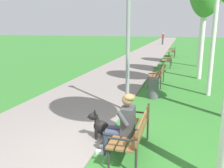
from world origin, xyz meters
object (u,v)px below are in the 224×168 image
at_px(park_bench_furthest, 173,51).
at_px(person_seated_on_near_bench, 123,122).
at_px(park_bench_mid, 158,74).
at_px(lamp_post_near, 128,32).
at_px(park_bench_near, 134,130).
at_px(park_bench_far, 168,59).
at_px(litter_bin, 154,89).
at_px(pedestrian_distant, 163,39).
at_px(dog_black, 104,128).

bearing_deg(park_bench_furthest, person_seated_on_near_bench, -90.67).
relative_size(park_bench_mid, lamp_post_near, 0.34).
bearing_deg(lamp_post_near, park_bench_furthest, 87.40).
height_order(park_bench_near, park_bench_far, same).
bearing_deg(park_bench_furthest, litter_bin, -90.33).
distance_m(park_bench_mid, lamp_post_near, 4.08).
bearing_deg(pedestrian_distant, park_bench_mid, -85.68).
bearing_deg(dog_black, park_bench_mid, 83.63).
xyz_separation_m(park_bench_furthest, pedestrian_distant, (-1.99, 13.92, 0.33)).
xyz_separation_m(park_bench_far, lamp_post_near, (-0.63, -8.65, 1.79)).
height_order(dog_black, pedestrian_distant, pedestrian_distant).
distance_m(park_bench_furthest, person_seated_on_near_bench, 16.76).
distance_m(park_bench_far, lamp_post_near, 8.85).
relative_size(park_bench_mid, park_bench_far, 1.00).
relative_size(dog_black, pedestrian_distant, 0.47).
xyz_separation_m(park_bench_furthest, dog_black, (-0.74, -16.24, -0.25)).
xyz_separation_m(dog_black, pedestrian_distant, (-1.25, 30.16, 0.58)).
bearing_deg(person_seated_on_near_bench, park_bench_furthest, 89.33).
bearing_deg(person_seated_on_near_bench, lamp_post_near, 100.71).
xyz_separation_m(litter_bin, pedestrian_distant, (-1.91, 26.65, 0.49)).
bearing_deg(park_bench_far, park_bench_furthest, 89.78).
distance_m(person_seated_on_near_bench, pedestrian_distant, 30.73).
distance_m(park_bench_near, lamp_post_near, 3.02).
relative_size(dog_black, lamp_post_near, 0.17).
distance_m(lamp_post_near, pedestrian_distant, 28.33).
height_order(park_bench_near, person_seated_on_near_bench, person_seated_on_near_bench).
bearing_deg(park_bench_furthest, park_bench_far, -90.22).
relative_size(lamp_post_near, litter_bin, 6.36).
distance_m(park_bench_near, person_seated_on_near_bench, 0.28).
xyz_separation_m(park_bench_near, litter_bin, (-0.09, 3.95, -0.16)).
xyz_separation_m(park_bench_far, park_bench_furthest, (0.02, 5.69, 0.00)).
xyz_separation_m(park_bench_mid, dog_black, (-0.62, -5.52, -0.25)).
relative_size(park_bench_far, litter_bin, 2.14).
xyz_separation_m(park_bench_mid, person_seated_on_near_bench, (-0.07, -6.04, 0.17)).
distance_m(dog_black, pedestrian_distant, 30.19).
bearing_deg(park_bench_mid, pedestrian_distant, 94.32).
height_order(park_bench_far, park_bench_furthest, same).
bearing_deg(park_bench_mid, litter_bin, -88.52).
bearing_deg(litter_bin, lamp_post_near, -109.76).
distance_m(person_seated_on_near_bench, dog_black, 0.86).
height_order(park_bench_far, person_seated_on_near_bench, person_seated_on_near_bench).
relative_size(park_bench_mid, dog_black, 1.94).
distance_m(person_seated_on_near_bench, litter_bin, 4.04).
xyz_separation_m(park_bench_near, park_bench_mid, (-0.14, 5.96, 0.00)).
xyz_separation_m(park_bench_far, person_seated_on_near_bench, (-0.17, -11.06, 0.17)).
distance_m(park_bench_furthest, litter_bin, 12.73).
bearing_deg(park_bench_mid, lamp_post_near, -98.27).
height_order(park_bench_furthest, pedestrian_distant, pedestrian_distant).
relative_size(person_seated_on_near_bench, dog_black, 1.61).
bearing_deg(park_bench_mid, person_seated_on_near_bench, -90.66).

